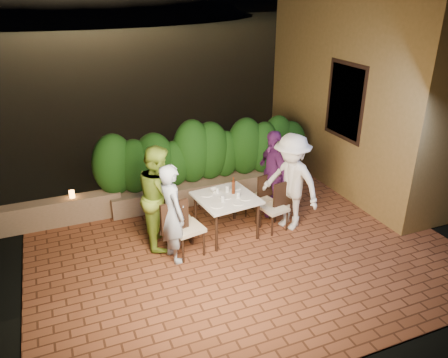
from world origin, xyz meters
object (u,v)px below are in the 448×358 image
beer_bottle (233,185)px  parapet_lamp (72,194)px  bowl (215,190)px  chair_left_front (187,227)px  chair_right_front (274,207)px  diner_blue (172,213)px  diner_green (160,196)px  chair_right_back (258,198)px  diner_white (291,182)px  diner_purple (273,173)px  chair_left_back (176,216)px  dining_table (226,216)px

beer_bottle → parapet_lamp: size_ratio=2.24×
bowl → chair_left_front: (-0.74, -0.61, -0.26)m
chair_right_front → diner_blue: diner_blue is taller
beer_bottle → diner_green: diner_green is taller
chair_right_back → diner_white: size_ratio=0.48×
diner_green → diner_purple: diner_green is taller
bowl → diner_purple: size_ratio=0.11×
chair_left_back → chair_right_front: chair_left_back is taller
bowl → diner_purple: diner_purple is taller
chair_left_back → diner_green: size_ratio=0.54×
diner_purple → diner_green: bearing=-82.8°
chair_right_front → chair_left_front: bearing=-5.0°
chair_left_back → diner_purple: 2.07m
diner_purple → beer_bottle: bearing=-69.4°
dining_table → diner_blue: diner_blue is taller
chair_right_back → diner_purple: size_ratio=0.51×
chair_right_front → diner_purple: (0.27, 0.59, 0.40)m
dining_table → parapet_lamp: 2.92m
diner_white → diner_purple: (-0.04, 0.61, -0.05)m
chair_right_back → beer_bottle: bearing=8.7°
bowl → chair_left_back: chair_left_back is taller
dining_table → diner_blue: size_ratio=0.59×
diner_white → parapet_lamp: 4.05m
chair_left_front → chair_right_front: bearing=-5.1°
chair_right_back → parapet_lamp: (-3.27, 1.21, 0.14)m
beer_bottle → chair_right_back: size_ratio=0.36×
chair_right_back → diner_blue: (-1.88, -0.68, 0.40)m
chair_right_back → dining_table: bearing=9.5°
bowl → chair_left_back: (-0.78, -0.13, -0.29)m
diner_purple → parapet_lamp: size_ratio=12.11×
bowl → chair_right_front: size_ratio=0.21×
chair_right_back → diner_blue: 2.04m
diner_blue → parapet_lamp: bearing=26.5°
chair_right_front → parapet_lamp: 3.76m
chair_right_back → diner_green: 1.99m
diner_white → diner_purple: 0.61m
chair_left_back → diner_white: size_ratio=0.53×
diner_blue → chair_right_front: bearing=-94.0°
dining_table → chair_left_back: 0.89m
parapet_lamp → bowl: bearing=-27.8°
dining_table → diner_purple: diner_purple is taller
chair_left_front → chair_right_front: size_ratio=1.14×
diner_purple → dining_table: bearing=-68.6°
beer_bottle → diner_green: 1.31m
chair_right_front → parapet_lamp: (-3.35, 1.70, 0.12)m
dining_table → chair_left_front: bearing=-158.2°
chair_right_front → chair_left_back: bearing=-20.5°
bowl → diner_blue: 1.18m
dining_table → diner_purple: (1.14, 0.42, 0.47)m
dining_table → diner_white: 1.31m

